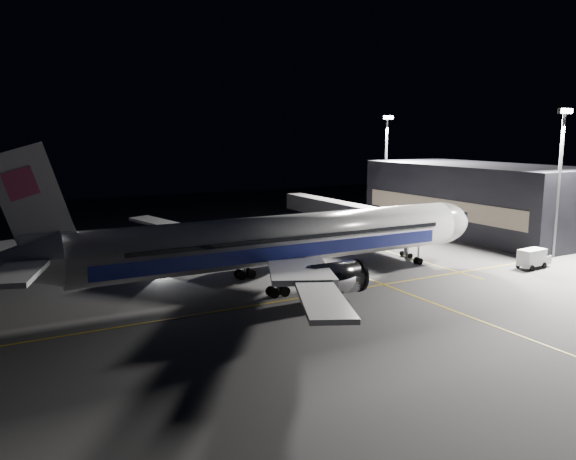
{
  "coord_description": "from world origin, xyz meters",
  "views": [
    {
      "loc": [
        -29.98,
        -56.06,
        17.45
      ],
      "look_at": [
        1.45,
        1.58,
        6.0
      ],
      "focal_mm": 35.0,
      "sensor_mm": 36.0,
      "label": 1
    }
  ],
  "objects_px": {
    "safety_cone_b": "(274,254)",
    "safety_cone_c": "(249,272)",
    "jet_bridge": "(351,213)",
    "floodlight_mast_north": "(386,159)",
    "service_truck": "(534,258)",
    "safety_cone_a": "(252,276)",
    "airliner": "(275,241)",
    "floodlight_mast_south": "(560,170)",
    "baggage_tug": "(158,266)"
  },
  "relations": [
    {
      "from": "baggage_tug",
      "to": "airliner",
      "type": "bearing_deg",
      "value": -43.98
    },
    {
      "from": "floodlight_mast_south",
      "to": "jet_bridge",
      "type": "bearing_deg",
      "value": 126.79
    },
    {
      "from": "safety_cone_b",
      "to": "airliner",
      "type": "bearing_deg",
      "value": -116.81
    },
    {
      "from": "jet_bridge",
      "to": "floodlight_mast_north",
      "type": "relative_size",
      "value": 1.66
    },
    {
      "from": "service_truck",
      "to": "safety_cone_b",
      "type": "bearing_deg",
      "value": 134.22
    },
    {
      "from": "airliner",
      "to": "safety_cone_a",
      "type": "relative_size",
      "value": 104.39
    },
    {
      "from": "service_truck",
      "to": "baggage_tug",
      "type": "distance_m",
      "value": 48.51
    },
    {
      "from": "service_truck",
      "to": "baggage_tug",
      "type": "height_order",
      "value": "service_truck"
    },
    {
      "from": "floodlight_mast_south",
      "to": "baggage_tug",
      "type": "bearing_deg",
      "value": 160.55
    },
    {
      "from": "airliner",
      "to": "service_truck",
      "type": "relative_size",
      "value": 12.05
    },
    {
      "from": "jet_bridge",
      "to": "safety_cone_b",
      "type": "xyz_separation_m",
      "value": [
        -16.0,
        -4.06,
        -4.32
      ]
    },
    {
      "from": "jet_bridge",
      "to": "safety_cone_c",
      "type": "xyz_separation_m",
      "value": [
        -23.76,
        -12.35,
        -4.25
      ]
    },
    {
      "from": "floodlight_mast_north",
      "to": "airliner",
      "type": "bearing_deg",
      "value": -142.09
    },
    {
      "from": "jet_bridge",
      "to": "floodlight_mast_south",
      "type": "xyz_separation_m",
      "value": [
        18.0,
        -24.07,
        7.79
      ]
    },
    {
      "from": "service_truck",
      "to": "safety_cone_a",
      "type": "bearing_deg",
      "value": 154.79
    },
    {
      "from": "safety_cone_b",
      "to": "safety_cone_c",
      "type": "xyz_separation_m",
      "value": [
        -7.76,
        -8.3,
        0.06
      ]
    },
    {
      "from": "jet_bridge",
      "to": "airliner",
      "type": "bearing_deg",
      "value": -141.96
    },
    {
      "from": "airliner",
      "to": "floodlight_mast_north",
      "type": "distance_m",
      "value": 52.56
    },
    {
      "from": "floodlight_mast_north",
      "to": "floodlight_mast_south",
      "type": "relative_size",
      "value": 1.0
    },
    {
      "from": "safety_cone_a",
      "to": "safety_cone_b",
      "type": "distance_m",
      "value": 12.93
    },
    {
      "from": "jet_bridge",
      "to": "safety_cone_a",
      "type": "xyz_separation_m",
      "value": [
        -24.2,
        -14.06,
        -4.29
      ]
    },
    {
      "from": "service_truck",
      "to": "safety_cone_a",
      "type": "xyz_separation_m",
      "value": [
        -34.51,
        12.8,
        -1.06
      ]
    },
    {
      "from": "safety_cone_a",
      "to": "safety_cone_c",
      "type": "bearing_deg",
      "value": 75.59
    },
    {
      "from": "floodlight_mast_north",
      "to": "service_truck",
      "type": "height_order",
      "value": "floodlight_mast_north"
    },
    {
      "from": "floodlight_mast_south",
      "to": "safety_cone_a",
      "type": "distance_m",
      "value": 45.02
    },
    {
      "from": "service_truck",
      "to": "safety_cone_c",
      "type": "height_order",
      "value": "service_truck"
    },
    {
      "from": "floodlight_mast_north",
      "to": "baggage_tug",
      "type": "xyz_separation_m",
      "value": [
        -51.44,
        -19.83,
        -11.47
      ]
    },
    {
      "from": "service_truck",
      "to": "safety_cone_b",
      "type": "relative_size",
      "value": 9.63
    },
    {
      "from": "safety_cone_c",
      "to": "safety_cone_a",
      "type": "bearing_deg",
      "value": -104.41
    },
    {
      "from": "service_truck",
      "to": "safety_cone_b",
      "type": "xyz_separation_m",
      "value": [
        -26.31,
        22.8,
        -1.09
      ]
    },
    {
      "from": "jet_bridge",
      "to": "floodlight_mast_south",
      "type": "height_order",
      "value": "floodlight_mast_south"
    },
    {
      "from": "airliner",
      "to": "service_truck",
      "type": "xyz_separation_m",
      "value": [
        33.39,
        -8.8,
        -3.81
      ]
    },
    {
      "from": "safety_cone_a",
      "to": "baggage_tug",
      "type": "bearing_deg",
      "value": 138.58
    },
    {
      "from": "service_truck",
      "to": "baggage_tug",
      "type": "xyz_separation_m",
      "value": [
        -43.75,
        20.95,
        -0.45
      ]
    },
    {
      "from": "service_truck",
      "to": "baggage_tug",
      "type": "relative_size",
      "value": 1.78
    },
    {
      "from": "baggage_tug",
      "to": "safety_cone_b",
      "type": "height_order",
      "value": "baggage_tug"
    },
    {
      "from": "jet_bridge",
      "to": "floodlight_mast_north",
      "type": "distance_m",
      "value": 24.06
    },
    {
      "from": "safety_cone_a",
      "to": "safety_cone_b",
      "type": "xyz_separation_m",
      "value": [
        8.2,
        10.0,
        -0.03
      ]
    },
    {
      "from": "floodlight_mast_north",
      "to": "baggage_tug",
      "type": "bearing_deg",
      "value": -158.92
    },
    {
      "from": "floodlight_mast_south",
      "to": "safety_cone_a",
      "type": "height_order",
      "value": "floodlight_mast_south"
    },
    {
      "from": "floodlight_mast_south",
      "to": "safety_cone_c",
      "type": "xyz_separation_m",
      "value": [
        -41.76,
        11.72,
        -12.04
      ]
    },
    {
      "from": "floodlight_mast_north",
      "to": "service_truck",
      "type": "bearing_deg",
      "value": -100.68
    },
    {
      "from": "floodlight_mast_north",
      "to": "baggage_tug",
      "type": "height_order",
      "value": "floodlight_mast_north"
    },
    {
      "from": "safety_cone_c",
      "to": "floodlight_mast_south",
      "type": "bearing_deg",
      "value": -15.67
    },
    {
      "from": "floodlight_mast_north",
      "to": "safety_cone_c",
      "type": "bearing_deg",
      "value": -147.81
    },
    {
      "from": "jet_bridge",
      "to": "safety_cone_c",
      "type": "bearing_deg",
      "value": -152.53
    },
    {
      "from": "floodlight_mast_north",
      "to": "baggage_tug",
      "type": "distance_m",
      "value": 56.32
    },
    {
      "from": "service_truck",
      "to": "safety_cone_a",
      "type": "height_order",
      "value": "service_truck"
    },
    {
      "from": "airliner",
      "to": "floodlight_mast_north",
      "type": "relative_size",
      "value": 2.97
    },
    {
      "from": "jet_bridge",
      "to": "service_truck",
      "type": "relative_size",
      "value": 6.74
    }
  ]
}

